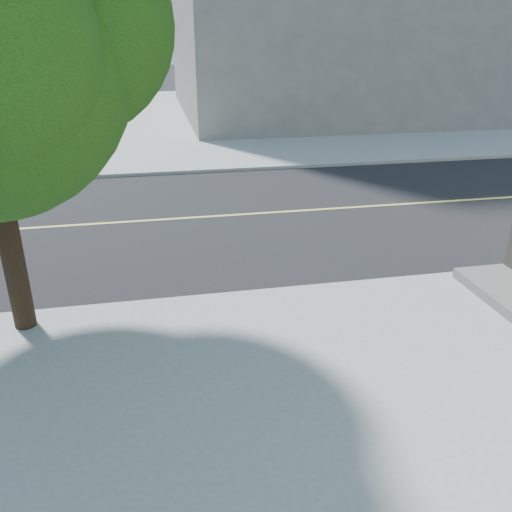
{
  "coord_description": "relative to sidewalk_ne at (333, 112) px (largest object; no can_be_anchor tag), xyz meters",
  "views": [
    {
      "loc": [
        2.99,
        -8.31,
        4.42
      ],
      "look_at": [
        4.41,
        -1.19,
        1.3
      ],
      "focal_mm": 37.05,
      "sensor_mm": 36.0,
      "label": 1
    }
  ],
  "objects": [
    {
      "name": "road_ew",
      "position": [
        -13.5,
        -17.0,
        -0.05
      ],
      "size": [
        140.0,
        9.0,
        0.01
      ],
      "primitive_type": "cube",
      "color": "black",
      "rests_on": "ground"
    },
    {
      "name": "sidewalk_ne",
      "position": [
        0.0,
        0.0,
        0.0
      ],
      "size": [
        29.0,
        25.0,
        0.12
      ],
      "primitive_type": "cube",
      "color": "gray",
      "rests_on": "ground"
    }
  ]
}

